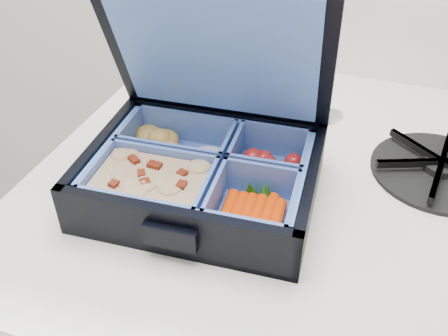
% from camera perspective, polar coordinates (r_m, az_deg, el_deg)
% --- Properties ---
extents(bento_box, '(0.27, 0.21, 0.06)m').
position_cam_1_polar(bento_box, '(0.56, -2.49, -0.85)').
color(bento_box, black).
rests_on(bento_box, stove).
extents(burner_grate, '(0.21, 0.21, 0.02)m').
position_cam_1_polar(burner_grate, '(0.66, 23.51, 0.29)').
color(burner_grate, black).
rests_on(burner_grate, stove).
extents(burner_grate_rear, '(0.18, 0.18, 0.02)m').
position_cam_1_polar(burner_grate_rear, '(0.75, 1.29, 8.05)').
color(burner_grate_rear, black).
rests_on(burner_grate_rear, stove).
extents(fork, '(0.09, 0.16, 0.01)m').
position_cam_1_polar(fork, '(0.67, 8.34, 3.29)').
color(fork, '#B3B4B7').
rests_on(fork, stove).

